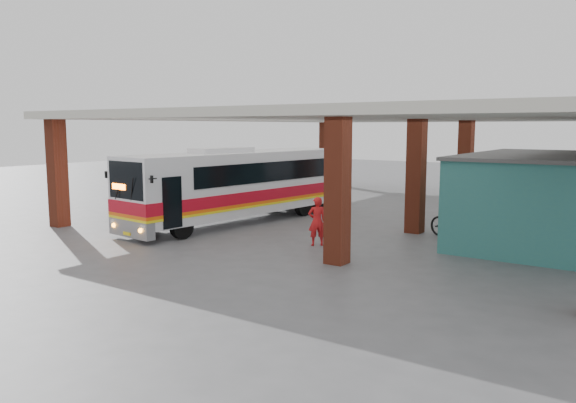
# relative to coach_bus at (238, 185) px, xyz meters

# --- Properties ---
(ground) EXTENTS (90.00, 90.00, 0.00)m
(ground) POSITION_rel_coach_bus_xyz_m (4.03, -0.84, -1.59)
(ground) COLOR #515154
(ground) RESTS_ON ground
(brick_columns) EXTENTS (20.10, 21.60, 4.35)m
(brick_columns) POSITION_rel_coach_bus_xyz_m (5.46, 4.16, 0.58)
(brick_columns) COLOR maroon
(brick_columns) RESTS_ON ground
(canopy_roof) EXTENTS (21.00, 23.00, 0.30)m
(canopy_roof) POSITION_rel_coach_bus_xyz_m (4.53, 5.66, 2.91)
(canopy_roof) COLOR beige
(canopy_roof) RESTS_ON brick_columns
(shop_building) EXTENTS (5.20, 8.20, 3.11)m
(shop_building) POSITION_rel_coach_bus_xyz_m (11.53, 3.16, -0.03)
(shop_building) COLOR #2C6E6E
(shop_building) RESTS_ON ground
(coach_bus) EXTENTS (3.41, 11.18, 3.21)m
(coach_bus) POSITION_rel_coach_bus_xyz_m (0.00, 0.00, 0.00)
(coach_bus) COLOR white
(coach_bus) RESTS_ON ground
(motorcycle) EXTENTS (2.33, 1.46, 1.16)m
(motorcycle) POSITION_rel_coach_bus_xyz_m (8.73, 1.80, -1.02)
(motorcycle) COLOR black
(motorcycle) RESTS_ON ground
(pedestrian) EXTENTS (0.73, 0.72, 1.69)m
(pedestrian) POSITION_rel_coach_bus_xyz_m (5.21, -2.03, -0.75)
(pedestrian) COLOR red
(pedestrian) RESTS_ON ground
(red_chair) EXTENTS (0.52, 0.52, 0.75)m
(red_chair) POSITION_rel_coach_bus_xyz_m (8.30, 6.97, -1.25)
(red_chair) COLOR #B51324
(red_chair) RESTS_ON ground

